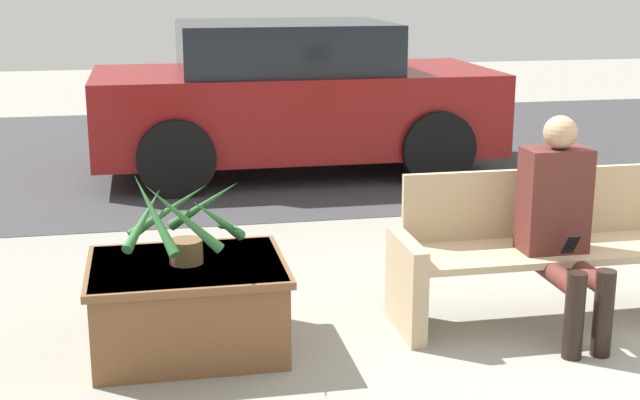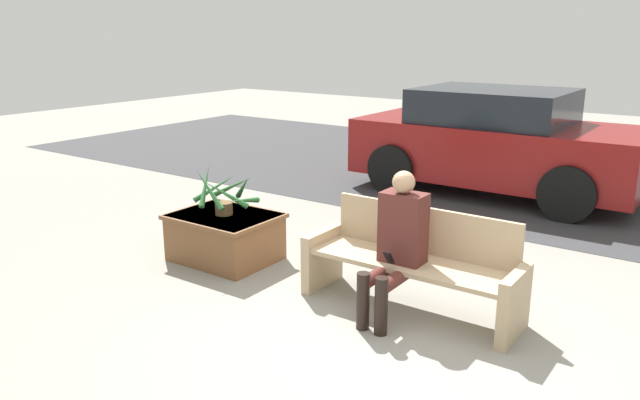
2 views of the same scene
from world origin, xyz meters
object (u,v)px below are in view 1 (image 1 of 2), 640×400
person_seated (561,220)px  parked_car (292,97)px  bench (551,250)px  planter_box (188,303)px  potted_plant (186,224)px

person_seated → parked_car: (-0.76, 4.40, 0.10)m
bench → parked_car: bearing=101.0°
bench → person_seated: (-0.05, -0.21, 0.24)m
person_seated → planter_box: (-2.04, 0.13, -0.38)m
parked_car → person_seated: bearing=-80.1°
potted_plant → planter_box: bearing=-119.9°
potted_plant → person_seated: bearing=-4.0°
bench → planter_box: bench is taller
bench → potted_plant: (-2.08, -0.06, 0.29)m
planter_box → parked_car: bearing=73.4°
bench → planter_box: bearing=-178.0°
parked_car → planter_box: bearing=-106.6°
person_seated → potted_plant: size_ratio=1.85×
person_seated → parked_car: 4.46m
person_seated → parked_car: bearing=99.9°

